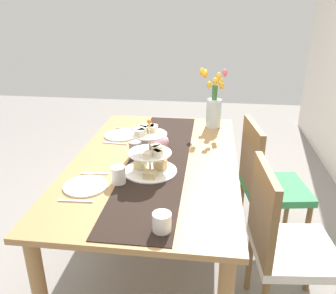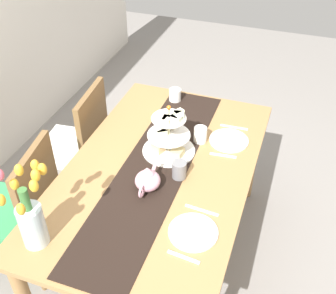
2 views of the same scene
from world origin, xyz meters
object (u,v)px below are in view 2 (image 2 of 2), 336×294
at_px(knife_right, 234,127).
at_px(mug_white_text, 200,135).
at_px(chair_right, 80,142).
at_px(dinner_plate_left, 193,232).
at_px(chair_left, 24,207).
at_px(fork_right, 223,155).
at_px(mug_grey, 179,170).
at_px(teapot, 148,180).
at_px(fork_left, 183,257).
at_px(knife_left, 202,210).
at_px(dining_table, 159,182).
at_px(tiered_cake_stand, 169,136).
at_px(cream_jug, 175,95).
at_px(dinner_plate_right, 229,140).
at_px(tulip_vase, 31,217).

distance_m(knife_right, mug_white_text, 0.26).
bearing_deg(chair_right, dinner_plate_left, -125.16).
xyz_separation_m(chair_left, fork_right, (0.52, -1.02, 0.25)).
relative_size(chair_left, mug_white_text, 9.58).
bearing_deg(chair_right, mug_grey, -114.30).
distance_m(teapot, fork_left, 0.46).
distance_m(chair_left, mug_grey, 0.93).
relative_size(knife_left, mug_grey, 1.79).
bearing_deg(chair_left, fork_left, -101.82).
distance_m(dining_table, tiered_cake_stand, 0.26).
relative_size(cream_jug, dinner_plate_right, 0.37).
distance_m(chair_left, tulip_vase, 0.66).
distance_m(chair_left, mug_white_text, 1.09).
height_order(dining_table, mug_grey, mug_grey).
height_order(chair_right, knife_right, chair_right).
relative_size(dinner_plate_left, mug_grey, 2.42).
height_order(tulip_vase, dinner_plate_right, tulip_vase).
height_order(chair_right, tulip_vase, tulip_vase).
xyz_separation_m(teapot, fork_right, (0.39, -0.30, -0.06)).
xyz_separation_m(tiered_cake_stand, knife_right, (0.35, -0.30, -0.11)).
xyz_separation_m(dining_table, knife_right, (0.51, -0.30, 0.10)).
distance_m(teapot, fork_right, 0.49).
bearing_deg(dining_table, mug_grey, -102.60).
height_order(chair_left, fork_left, chair_left).
xyz_separation_m(tulip_vase, dinner_plate_right, (1.01, -0.64, -0.16)).
height_order(tiered_cake_stand, mug_grey, tiered_cake_stand).
bearing_deg(fork_left, mug_grey, 20.25).
bearing_deg(mug_grey, dinner_plate_right, -24.27).
bearing_deg(tulip_vase, fork_left, -78.33).
bearing_deg(fork_left, tulip_vase, 101.67).
xyz_separation_m(tiered_cake_stand, knife_left, (-0.38, -0.30, -0.11)).
distance_m(chair_right, mug_grey, 0.97).
xyz_separation_m(chair_left, fork_left, (-0.21, -1.02, 0.25)).
relative_size(tulip_vase, fork_left, 2.89).
xyz_separation_m(dinner_plate_left, knife_right, (0.88, 0.00, -0.00)).
distance_m(fork_left, mug_grey, 0.52).
distance_m(tiered_cake_stand, dinner_plate_right, 0.38).
bearing_deg(chair_left, dining_table, -67.48).
relative_size(dining_table, fork_left, 10.95).
bearing_deg(dinner_plate_left, tulip_vase, 113.40).
relative_size(dining_table, tulip_vase, 3.79).
height_order(dinner_plate_left, knife_right, dinner_plate_left).
bearing_deg(knife_left, tiered_cake_stand, 38.30).
height_order(tiered_cake_stand, tulip_vase, tulip_vase).
relative_size(dining_table, knife_right, 9.66).
bearing_deg(fork_left, dining_table, 30.57).
distance_m(dinner_plate_left, dinner_plate_right, 0.73).
xyz_separation_m(tiered_cake_stand, tulip_vase, (-0.80, 0.34, 0.05)).
bearing_deg(mug_white_text, teapot, 163.37).
bearing_deg(tiered_cake_stand, chair_left, 122.61).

